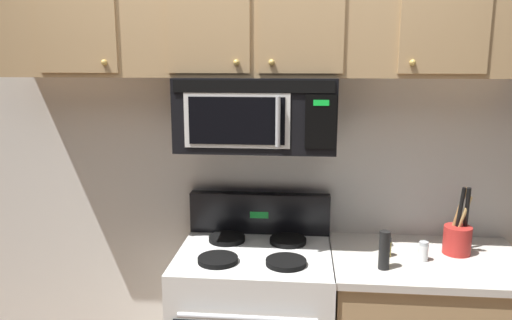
% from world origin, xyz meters
% --- Properties ---
extents(back_wall, '(5.20, 0.10, 2.70)m').
position_xyz_m(back_wall, '(0.00, 0.79, 1.35)').
color(back_wall, silver).
rests_on(back_wall, ground_plane).
extents(over_range_microwave, '(0.76, 0.43, 0.35)m').
position_xyz_m(over_range_microwave, '(-0.00, 0.54, 1.58)').
color(over_range_microwave, black).
extents(upper_cabinets, '(2.50, 0.36, 0.55)m').
position_xyz_m(upper_cabinets, '(-0.00, 0.57, 2.02)').
color(upper_cabinets, tan).
extents(utensil_crock_red, '(0.13, 0.13, 0.34)m').
position_xyz_m(utensil_crock_red, '(0.99, 0.49, 0.99)').
color(utensil_crock_red, red).
rests_on(utensil_crock_red, counter_segment).
extents(salt_shaker, '(0.05, 0.05, 0.09)m').
position_xyz_m(salt_shaker, '(0.80, 0.39, 0.95)').
color(salt_shaker, white).
rests_on(salt_shaker, counter_segment).
extents(pepper_mill, '(0.05, 0.05, 0.18)m').
position_xyz_m(pepper_mill, '(0.60, 0.28, 0.99)').
color(pepper_mill, black).
rests_on(pepper_mill, counter_segment).
extents(spice_jar, '(0.05, 0.05, 0.09)m').
position_xyz_m(spice_jar, '(0.64, 0.43, 0.95)').
color(spice_jar, olive).
rests_on(spice_jar, counter_segment).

